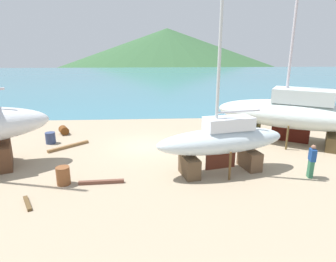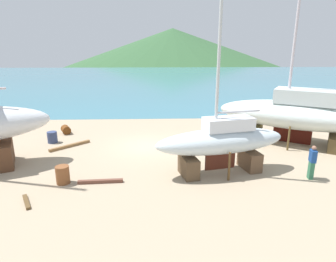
{
  "view_description": "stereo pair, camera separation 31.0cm",
  "coord_description": "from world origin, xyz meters",
  "px_view_note": "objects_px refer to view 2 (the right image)",
  "views": [
    {
      "loc": [
        0.35,
        -18.11,
        6.25
      ],
      "look_at": [
        1.27,
        -2.62,
        1.76
      ],
      "focal_mm": 31.01,
      "sensor_mm": 36.0,
      "label": 1
    },
    {
      "loc": [
        0.66,
        -18.12,
        6.25
      ],
      "look_at": [
        1.27,
        -2.62,
        1.76
      ],
      "focal_mm": 31.01,
      "sensor_mm": 36.0,
      "label": 2
    }
  ],
  "objects_px": {
    "sailboat_mid_port": "(295,114)",
    "worker": "(312,162)",
    "barrel_rust_near": "(66,130)",
    "barrel_tar_black": "(52,137)",
    "sailboat_far_slipway": "(222,141)",
    "barrel_tipped_left": "(63,175)"
  },
  "relations": [
    {
      "from": "sailboat_mid_port",
      "to": "worker",
      "type": "relative_size",
      "value": 9.24
    },
    {
      "from": "worker",
      "to": "barrel_rust_near",
      "type": "xyz_separation_m",
      "value": [
        -14.38,
        8.35,
        -0.59
      ]
    },
    {
      "from": "sailboat_mid_port",
      "to": "barrel_tar_black",
      "type": "distance_m",
      "value": 16.39
    },
    {
      "from": "sailboat_mid_port",
      "to": "worker",
      "type": "distance_m",
      "value": 5.93
    },
    {
      "from": "worker",
      "to": "barrel_tar_black",
      "type": "relative_size",
      "value": 2.23
    },
    {
      "from": "barrel_rust_near",
      "to": "barrel_tar_black",
      "type": "bearing_deg",
      "value": -97.13
    },
    {
      "from": "barrel_rust_near",
      "to": "worker",
      "type": "bearing_deg",
      "value": -30.15
    },
    {
      "from": "sailboat_far_slipway",
      "to": "sailboat_mid_port",
      "type": "relative_size",
      "value": 0.68
    },
    {
      "from": "worker",
      "to": "barrel_tipped_left",
      "type": "relative_size",
      "value": 1.97
    },
    {
      "from": "sailboat_far_slipway",
      "to": "sailboat_mid_port",
      "type": "bearing_deg",
      "value": -154.88
    },
    {
      "from": "sailboat_mid_port",
      "to": "barrel_tar_black",
      "type": "height_order",
      "value": "sailboat_mid_port"
    },
    {
      "from": "sailboat_far_slipway",
      "to": "barrel_rust_near",
      "type": "height_order",
      "value": "sailboat_far_slipway"
    },
    {
      "from": "sailboat_mid_port",
      "to": "barrel_tar_black",
      "type": "xyz_separation_m",
      "value": [
        -16.29,
        0.61,
        -1.62
      ]
    },
    {
      "from": "barrel_rust_near",
      "to": "barrel_tipped_left",
      "type": "bearing_deg",
      "value": -74.41
    },
    {
      "from": "sailboat_far_slipway",
      "to": "worker",
      "type": "height_order",
      "value": "sailboat_far_slipway"
    },
    {
      "from": "sailboat_mid_port",
      "to": "barrel_tipped_left",
      "type": "relative_size",
      "value": 18.2
    },
    {
      "from": "sailboat_far_slipway",
      "to": "barrel_tar_black",
      "type": "distance_m",
      "value": 11.7
    },
    {
      "from": "sailboat_mid_port",
      "to": "barrel_tipped_left",
      "type": "height_order",
      "value": "sailboat_mid_port"
    },
    {
      "from": "barrel_tar_black",
      "to": "barrel_tipped_left",
      "type": "bearing_deg",
      "value": -67.31
    },
    {
      "from": "barrel_rust_near",
      "to": "barrel_tar_black",
      "type": "distance_m",
      "value": 2.17
    },
    {
      "from": "worker",
      "to": "barrel_rust_near",
      "type": "bearing_deg",
      "value": -20.66
    },
    {
      "from": "barrel_tipped_left",
      "to": "barrel_tar_black",
      "type": "xyz_separation_m",
      "value": [
        -2.61,
        6.25,
        -0.05
      ]
    }
  ]
}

